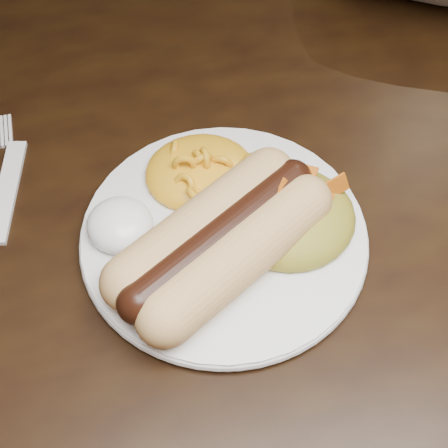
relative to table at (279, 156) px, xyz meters
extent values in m
plane|color=#512A16|center=(0.00, 0.00, -0.66)|extent=(4.00, 4.00, 0.00)
cube|color=black|center=(0.00, 0.00, 0.07)|extent=(1.60, 0.90, 0.04)
cylinder|color=white|center=(-0.09, -0.15, 0.10)|extent=(0.25, 0.25, 0.01)
cylinder|color=#E6D074|center=(-0.10, -0.18, 0.12)|extent=(0.13, 0.10, 0.04)
cylinder|color=#E6D074|center=(-0.10, -0.15, 0.12)|extent=(0.13, 0.10, 0.04)
cylinder|color=black|center=(-0.10, -0.17, 0.13)|extent=(0.14, 0.10, 0.03)
ellipsoid|color=gold|center=(-0.10, -0.09, 0.12)|extent=(0.10, 0.09, 0.03)
ellipsoid|color=white|center=(-0.16, -0.13, 0.12)|extent=(0.06, 0.06, 0.03)
ellipsoid|color=#AB7313|center=(-0.04, -0.15, 0.12)|extent=(0.10, 0.09, 0.04)
cube|color=white|center=(-0.24, -0.06, 0.09)|extent=(0.05, 0.16, 0.00)
camera|label=1|loc=(-0.15, -0.43, 0.51)|focal=55.00mm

